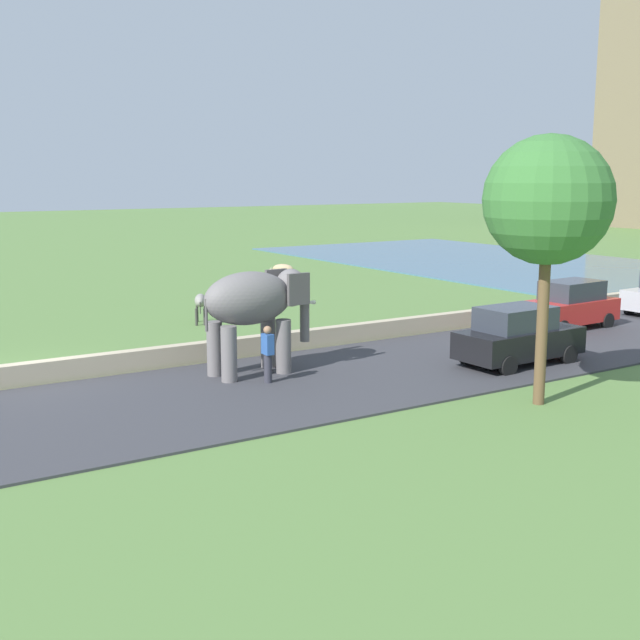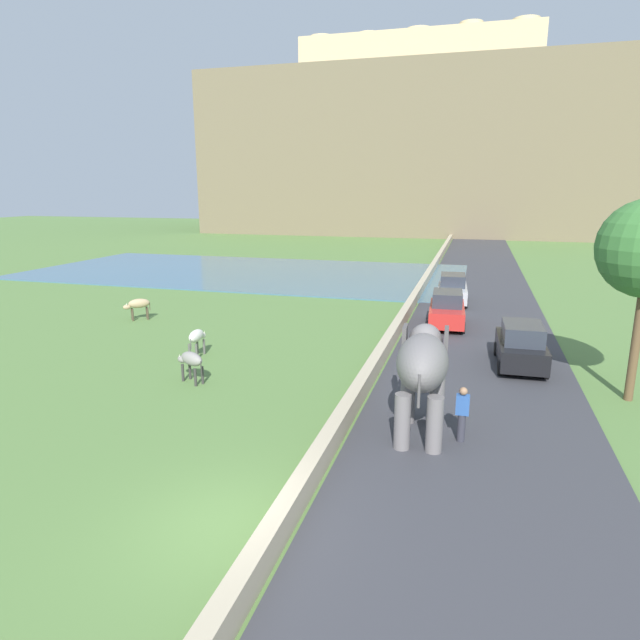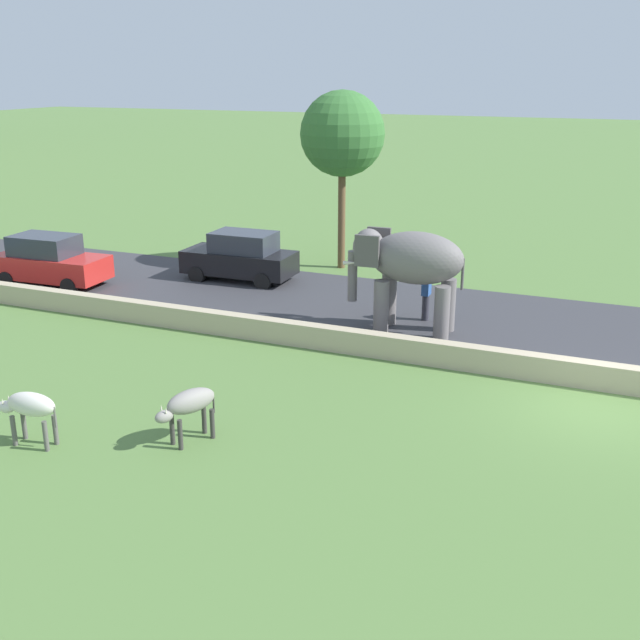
{
  "view_description": "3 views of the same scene",
  "coord_description": "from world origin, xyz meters",
  "px_view_note": "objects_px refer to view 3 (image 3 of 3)",
  "views": [
    {
      "loc": [
        23.46,
        -5.09,
        5.63
      ],
      "look_at": [
        2.4,
        8.32,
        1.17
      ],
      "focal_mm": 45.68,
      "sensor_mm": 36.0,
      "label": 1
    },
    {
      "loc": [
        4.62,
        -9.07,
        6.83
      ],
      "look_at": [
        -1.06,
        10.76,
        1.86
      ],
      "focal_mm": 30.45,
      "sensor_mm": 36.0,
      "label": 2
    },
    {
      "loc": [
        -17.18,
        -0.42,
        7.33
      ],
      "look_at": [
        -1.11,
        6.34,
        1.63
      ],
      "focal_mm": 43.31,
      "sensor_mm": 36.0,
      "label": 3
    }
  ],
  "objects_px": {
    "car_red": "(50,261)",
    "cow_white": "(30,407)",
    "car_black": "(241,257)",
    "elephant": "(408,264)",
    "cow_grey": "(189,405)",
    "person_beside_elephant": "(426,294)"
  },
  "relations": [
    {
      "from": "cow_grey",
      "to": "car_red",
      "type": "bearing_deg",
      "value": 52.46
    },
    {
      "from": "car_red",
      "to": "car_black",
      "type": "distance_m",
      "value": 6.67
    },
    {
      "from": "car_black",
      "to": "cow_grey",
      "type": "distance_m",
      "value": 12.64
    },
    {
      "from": "elephant",
      "to": "cow_grey",
      "type": "height_order",
      "value": "elephant"
    },
    {
      "from": "car_black",
      "to": "cow_grey",
      "type": "height_order",
      "value": "car_black"
    },
    {
      "from": "car_red",
      "to": "elephant",
      "type": "bearing_deg",
      "value": -90.03
    },
    {
      "from": "elephant",
      "to": "person_beside_elephant",
      "type": "bearing_deg",
      "value": -12.49
    },
    {
      "from": "car_red",
      "to": "cow_white",
      "type": "height_order",
      "value": "car_red"
    },
    {
      "from": "elephant",
      "to": "cow_white",
      "type": "height_order",
      "value": "elephant"
    },
    {
      "from": "car_red",
      "to": "cow_white",
      "type": "relative_size",
      "value": 2.91
    },
    {
      "from": "elephant",
      "to": "car_black",
      "type": "height_order",
      "value": "elephant"
    },
    {
      "from": "car_red",
      "to": "cow_white",
      "type": "xyz_separation_m",
      "value": [
        -9.76,
        -8.05,
        -0.06
      ]
    },
    {
      "from": "person_beside_elephant",
      "to": "cow_white",
      "type": "height_order",
      "value": "person_beside_elephant"
    },
    {
      "from": "car_red",
      "to": "car_black",
      "type": "xyz_separation_m",
      "value": [
        3.15,
        -5.88,
        0.0
      ]
    },
    {
      "from": "person_beside_elephant",
      "to": "cow_white",
      "type": "bearing_deg",
      "value": 154.35
    },
    {
      "from": "car_black",
      "to": "cow_white",
      "type": "bearing_deg",
      "value": -170.46
    },
    {
      "from": "car_black",
      "to": "car_red",
      "type": "bearing_deg",
      "value": 118.2
    },
    {
      "from": "cow_white",
      "to": "person_beside_elephant",
      "type": "bearing_deg",
      "value": -25.65
    },
    {
      "from": "car_black",
      "to": "cow_white",
      "type": "height_order",
      "value": "car_black"
    },
    {
      "from": "car_black",
      "to": "cow_grey",
      "type": "bearing_deg",
      "value": -156.31
    },
    {
      "from": "car_red",
      "to": "cow_grey",
      "type": "xyz_separation_m",
      "value": [
        -8.42,
        -10.96,
        -0.06
      ]
    },
    {
      "from": "car_red",
      "to": "cow_grey",
      "type": "height_order",
      "value": "car_red"
    }
  ]
}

